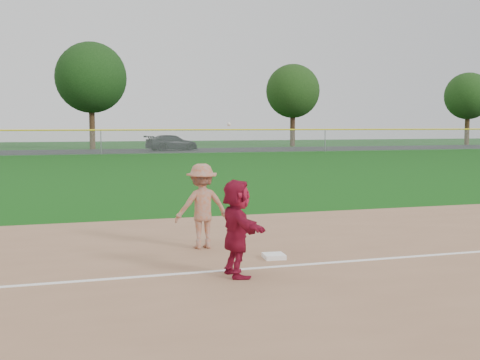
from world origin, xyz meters
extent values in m
plane|color=#10480D|center=(0.00, 0.00, 0.00)|extent=(160.00, 160.00, 0.00)
cube|color=white|center=(0.00, -0.80, 0.03)|extent=(60.00, 0.10, 0.01)
cube|color=black|center=(0.00, 46.00, 0.01)|extent=(120.00, 10.00, 0.01)
cube|color=white|center=(0.13, -0.18, 0.06)|extent=(0.40, 0.40, 0.08)
imported|color=maroon|center=(-0.88, -1.19, 0.80)|extent=(0.51, 1.46, 1.55)
imported|color=black|center=(6.96, 45.87, 0.74)|extent=(5.40, 3.31, 1.46)
imported|color=gray|center=(-0.90, 1.12, 0.85)|extent=(1.11, 0.69, 1.66)
sphere|color=silver|center=(-0.52, 0.52, 2.44)|extent=(0.07, 0.07, 0.07)
plane|color=#999EA0|center=(0.00, 40.00, 1.00)|extent=(110.00, 0.00, 110.00)
cylinder|color=yellow|center=(0.00, 40.00, 2.00)|extent=(110.00, 0.12, 0.12)
cylinder|color=gray|center=(0.00, 40.00, 1.00)|extent=(0.08, 0.08, 2.00)
cylinder|color=gray|center=(20.00, 40.00, 1.00)|extent=(0.08, 0.08, 2.00)
cylinder|color=#3B2715|center=(0.00, 51.50, 2.05)|extent=(0.56, 0.56, 4.10)
sphere|color=black|center=(0.00, 51.50, 7.08)|extent=(7.00, 7.00, 7.00)
cylinder|color=#352013|center=(22.00, 52.80, 1.82)|extent=(0.56, 0.56, 3.64)
sphere|color=#173510|center=(22.00, 52.80, 6.19)|extent=(6.00, 6.00, 6.00)
cylinder|color=#382714|center=(44.00, 51.20, 1.75)|extent=(0.56, 0.56, 3.49)
sphere|color=#163710|center=(44.00, 51.20, 5.87)|extent=(5.60, 5.60, 5.60)
camera|label=1|loc=(-3.61, -10.20, 2.43)|focal=45.00mm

